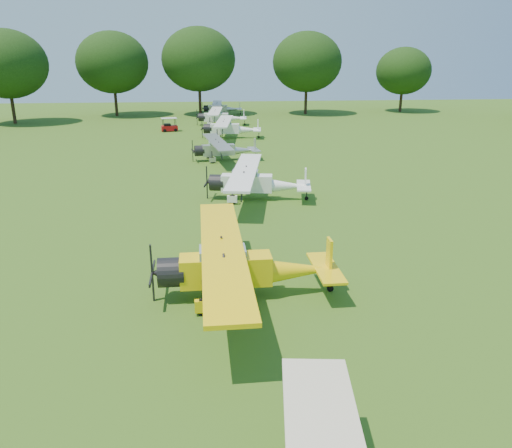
% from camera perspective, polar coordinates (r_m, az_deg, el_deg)
% --- Properties ---
extents(ground, '(160.00, 160.00, 0.00)m').
position_cam_1_polar(ground, '(23.97, -2.12, -2.47)').
color(ground, '#315314').
rests_on(ground, ground).
extents(tree_belt, '(137.36, 130.27, 14.52)m').
position_cam_1_polar(tree_belt, '(23.02, 6.92, 17.02)').
color(tree_belt, '#302112').
rests_on(tree_belt, ground).
extents(aircraft_2, '(7.06, 11.21, 2.22)m').
position_cam_1_polar(aircraft_2, '(18.56, -1.85, -4.65)').
color(aircraft_2, yellow).
rests_on(aircraft_2, ground).
extents(aircraft_3, '(6.71, 10.62, 2.08)m').
position_cam_1_polar(aircraft_3, '(31.40, -0.16, 4.99)').
color(aircraft_3, white).
rests_on(aircraft_3, ground).
extents(aircraft_4, '(5.91, 9.37, 1.84)m').
position_cam_1_polar(aircraft_4, '(43.76, -3.76, 8.67)').
color(aircraft_4, '#BABBBF').
rests_on(aircraft_4, ground).
extents(aircraft_5, '(6.63, 10.55, 2.07)m').
position_cam_1_polar(aircraft_5, '(56.00, -3.07, 11.01)').
color(aircraft_5, white).
rests_on(aircraft_5, ground).
extents(aircraft_6, '(6.57, 10.47, 2.06)m').
position_cam_1_polar(aircraft_6, '(66.82, -4.15, 12.22)').
color(aircraft_6, white).
rests_on(aircraft_6, ground).
extents(aircraft_7, '(6.17, 9.82, 1.94)m').
position_cam_1_polar(aircraft_7, '(79.07, -4.06, 13.17)').
color(aircraft_7, '#BABBBF').
rests_on(aircraft_7, ground).
extents(golf_cart, '(2.06, 1.50, 1.60)m').
position_cam_1_polar(golf_cart, '(61.97, -9.91, 10.88)').
color(golf_cart, '#B90D10').
rests_on(golf_cart, ground).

